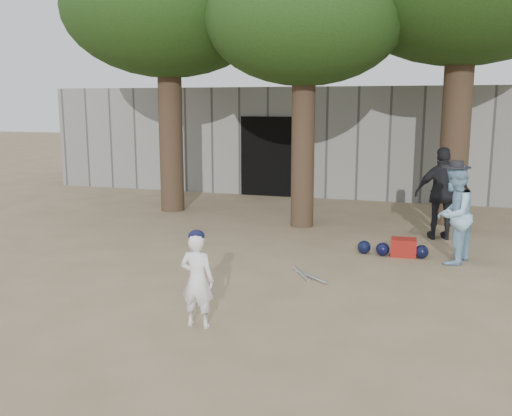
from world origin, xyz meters
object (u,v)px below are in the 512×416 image
(spectator_blue, at_px, (454,215))
(red_bag, at_px, (403,247))
(spectator_dark, at_px, (443,194))
(boy_player, at_px, (197,280))

(spectator_blue, distance_m, red_bag, 1.03)
(spectator_blue, bearing_deg, red_bag, -84.40)
(spectator_blue, bearing_deg, spectator_dark, -153.97)
(spectator_blue, distance_m, spectator_dark, 1.71)
(spectator_dark, bearing_deg, red_bag, 53.86)
(spectator_blue, height_order, spectator_dark, spectator_dark)
(spectator_blue, relative_size, spectator_dark, 0.91)
(boy_player, bearing_deg, spectator_dark, -116.12)
(boy_player, bearing_deg, red_bag, -117.79)
(boy_player, relative_size, spectator_blue, 0.70)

